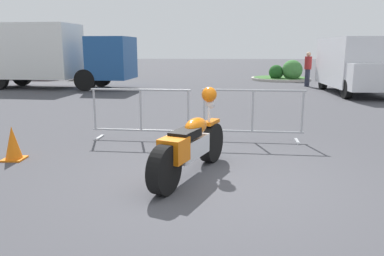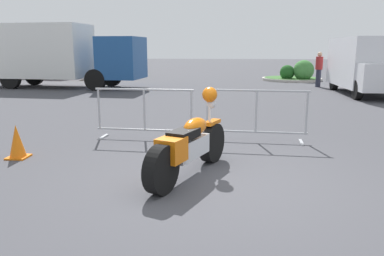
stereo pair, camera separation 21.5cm
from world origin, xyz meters
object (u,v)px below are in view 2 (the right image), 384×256
object	(u,v)px
motorcycle	(190,144)
traffic_cone	(17,142)
crowd_barrier_near	(144,113)
crowd_barrier_far	(256,115)
delivery_van	(366,64)
parked_car_red	(68,66)
parked_car_silver	(31,66)
pedestrian	(319,68)
box_truck	(54,53)
parked_car_yellow	(107,66)

from	to	relation	value
motorcycle	traffic_cone	bearing A→B (deg)	100.31
crowd_barrier_near	crowd_barrier_far	distance (m)	2.31
delivery_van	parked_car_red	size ratio (longest dim) A/B	1.14
parked_car_silver	traffic_cone	world-z (taller)	parked_car_silver
pedestrian	traffic_cone	size ratio (longest dim) A/B	2.86
crowd_barrier_far	delivery_van	size ratio (longest dim) A/B	0.41
motorcycle	traffic_cone	size ratio (longest dim) A/B	3.66
delivery_van	parked_car_red	distance (m)	17.76
parked_car_red	traffic_cone	distance (m)	19.05
box_truck	motorcycle	bearing A→B (deg)	-53.04
crowd_barrier_far	delivery_van	bearing A→B (deg)	58.97
motorcycle	delivery_van	size ratio (longest dim) A/B	0.43
pedestrian	traffic_cone	bearing A→B (deg)	-49.30
parked_car_silver	motorcycle	bearing A→B (deg)	-138.93
parked_car_silver	box_truck	bearing A→B (deg)	-136.80
pedestrian	box_truck	bearing A→B (deg)	-100.97
crowd_barrier_far	parked_car_red	world-z (taller)	parked_car_red
delivery_van	parked_car_silver	size ratio (longest dim) A/B	1.14
motorcycle	box_truck	world-z (taller)	box_truck
motorcycle	pedestrian	bearing A→B (deg)	1.88
delivery_van	crowd_barrier_far	bearing A→B (deg)	-29.84
crowd_barrier_far	pedestrian	xyz separation A→B (m)	(3.94, 11.32, 0.37)
motorcycle	parked_car_red	distance (m)	20.91
parked_car_yellow	pedestrian	world-z (taller)	pedestrian
parked_car_yellow	delivery_van	bearing A→B (deg)	-112.42
motorcycle	crowd_barrier_far	size ratio (longest dim) A/B	1.03
motorcycle	delivery_van	xyz separation A→B (m)	(6.30, 10.77, 0.75)
crowd_barrier_near	pedestrian	xyz separation A→B (m)	(6.25, 11.32, 0.37)
delivery_van	parked_car_yellow	size ratio (longest dim) A/B	1.19
motorcycle	pedestrian	xyz separation A→B (m)	(5.09, 13.53, 0.43)
crowd_barrier_near	crowd_barrier_far	xyz separation A→B (m)	(2.31, 0.00, 0.00)
crowd_barrier_far	pedestrian	bearing A→B (deg)	70.82
crowd_barrier_near	box_truck	distance (m)	11.98
delivery_van	box_truck	bearing A→B (deg)	-94.75
parked_car_silver	traffic_cone	bearing A→B (deg)	-145.21
pedestrian	delivery_van	bearing A→B (deg)	6.74
crowd_barrier_far	parked_car_silver	distance (m)	21.29
box_truck	pedestrian	world-z (taller)	box_truck
motorcycle	box_truck	distance (m)	14.46
box_truck	parked_car_silver	world-z (taller)	box_truck
motorcycle	parked_car_red	world-z (taller)	parked_car_red
crowd_barrier_far	parked_car_red	bearing A→B (deg)	123.55
motorcycle	parked_car_red	size ratio (longest dim) A/B	0.49
box_truck	delivery_van	distance (m)	14.03
traffic_cone	box_truck	bearing A→B (deg)	111.55
crowd_barrier_far	traffic_cone	world-z (taller)	crowd_barrier_far
motorcycle	pedestrian	world-z (taller)	pedestrian
parked_car_silver	pedestrian	xyz separation A→B (m)	(17.36, -5.20, 0.19)
crowd_barrier_near	traffic_cone	world-z (taller)	crowd_barrier_near
traffic_cone	crowd_barrier_near	bearing A→B (deg)	38.73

